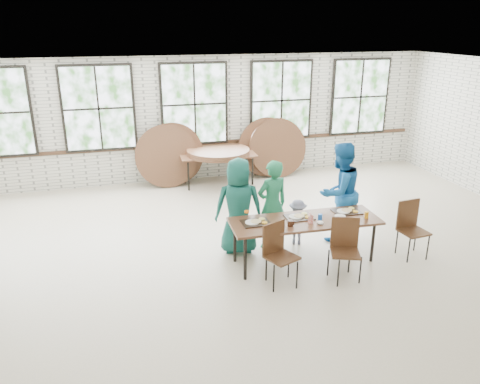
{
  "coord_description": "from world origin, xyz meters",
  "views": [
    {
      "loc": [
        -1.97,
        -6.63,
        3.69
      ],
      "look_at": [
        0.0,
        0.4,
        1.05
      ],
      "focal_mm": 35.0,
      "sensor_mm": 36.0,
      "label": 1
    }
  ],
  "objects_px": {
    "dining_table": "(305,223)",
    "storage_table": "(218,157)",
    "chair_near_left": "(278,249)",
    "chair_near_right": "(345,243)"
  },
  "relations": [
    {
      "from": "chair_near_left",
      "to": "storage_table",
      "type": "xyz_separation_m",
      "value": [
        0.2,
        4.72,
        0.13
      ]
    },
    {
      "from": "chair_near_left",
      "to": "dining_table",
      "type": "bearing_deg",
      "value": 14.34
    },
    {
      "from": "dining_table",
      "to": "chair_near_right",
      "type": "distance_m",
      "value": 0.74
    },
    {
      "from": "chair_near_right",
      "to": "storage_table",
      "type": "distance_m",
      "value": 4.91
    },
    {
      "from": "chair_near_right",
      "to": "storage_table",
      "type": "bearing_deg",
      "value": 120.2
    },
    {
      "from": "chair_near_left",
      "to": "chair_near_right",
      "type": "bearing_deg",
      "value": -29.78
    },
    {
      "from": "dining_table",
      "to": "storage_table",
      "type": "bearing_deg",
      "value": 98.05
    },
    {
      "from": "dining_table",
      "to": "storage_table",
      "type": "relative_size",
      "value": 1.33
    },
    {
      "from": "chair_near_left",
      "to": "chair_near_right",
      "type": "height_order",
      "value": "same"
    },
    {
      "from": "dining_table",
      "to": "chair_near_left",
      "type": "height_order",
      "value": "chair_near_left"
    }
  ]
}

